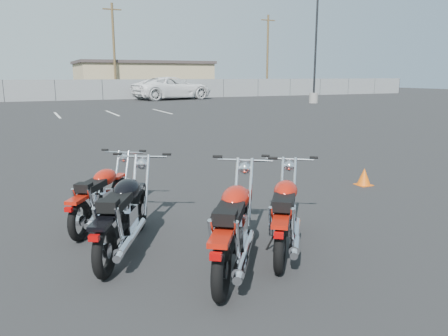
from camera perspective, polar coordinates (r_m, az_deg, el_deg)
name	(u,v)px	position (r m, az deg, el deg)	size (l,w,h in m)	color
ground	(229,218)	(6.77, 0.59, -6.50)	(120.00, 120.00, 0.00)	black
motorcycle_front_red	(101,195)	(6.61, -15.72, -3.46)	(1.42, 1.82, 0.96)	black
motorcycle_second_black	(124,214)	(5.52, -12.91, -5.86)	(1.41, 2.08, 1.06)	black
motorcycle_third_red	(234,226)	(4.93, 1.31, -7.52)	(1.63, 2.08, 1.10)	black
motorcycle_rear_red	(285,213)	(5.51, 7.97, -5.90)	(1.55, 1.91, 1.02)	black
training_cone_near	(364,177)	(9.14, 17.82, -1.09)	(0.29, 0.29, 0.34)	#DF590B
light_pole_east	(315,66)	(35.64, 11.78, 12.88)	(0.80, 0.70, 10.79)	gray
chainlink_fence	(55,90)	(40.91, -21.20, 9.45)	(80.06, 0.06, 1.80)	slate
tan_building_east	(142,78)	(51.41, -10.62, 11.48)	(14.40, 9.40, 3.70)	tan
utility_pole_c	(114,49)	(45.72, -14.17, 14.83)	(1.80, 0.24, 9.00)	#4B3A23
utility_pole_d	(268,53)	(53.10, 5.71, 14.68)	(1.80, 0.24, 9.00)	#4B3A23
parking_line_stripes	(28,116)	(25.89, -24.27, 6.19)	(15.12, 4.00, 0.01)	silver
white_van	(172,82)	(40.64, -6.75, 11.14)	(8.41, 3.36, 3.20)	white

